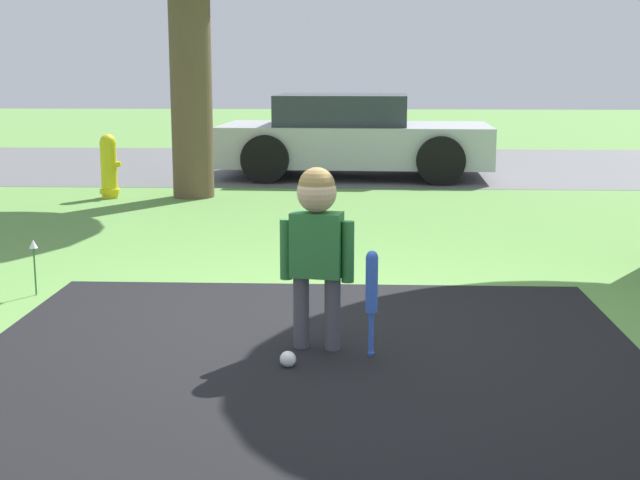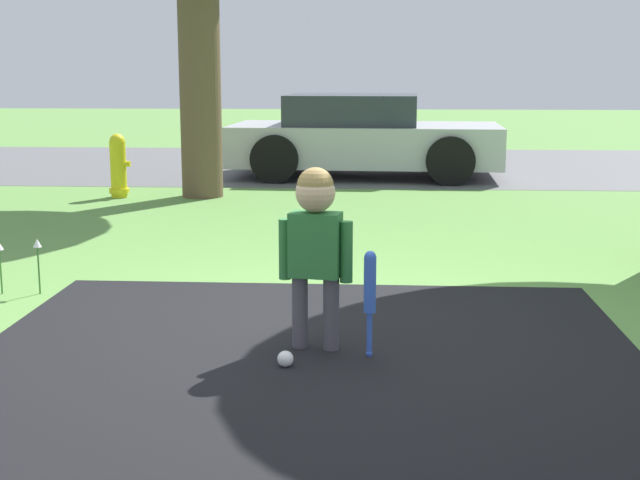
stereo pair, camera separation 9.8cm
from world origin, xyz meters
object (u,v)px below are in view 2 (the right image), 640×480
Objects in this scene: child at (315,233)px; parked_car at (362,137)px; sports_ball at (285,359)px; baseball_bat at (370,289)px; fire_hydrant at (118,166)px.

child is 8.33m from parked_car.
baseball_bat is at bearing 24.38° from sports_ball.
fire_hydrant is (-2.72, 6.25, 0.34)m from sports_ball.
fire_hydrant is at bearing 113.49° from sports_ball.
baseball_bat is 0.60m from sports_ball.
parked_car reaches higher than sports_ball.
child is at bearing -88.57° from parked_car.
baseball_bat reaches higher than sports_ball.
fire_hydrant is at bearing -138.85° from parked_car.
fire_hydrant is at bearing 117.62° from baseball_bat.
parked_car is (0.26, 8.65, 0.54)m from sports_ball.
baseball_bat is 8.45m from parked_car.
parked_car is at bearing 38.90° from fire_hydrant.
parked_car is (-0.19, 8.45, 0.20)m from baseball_bat.
parked_car is (2.98, 2.40, 0.20)m from fire_hydrant.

